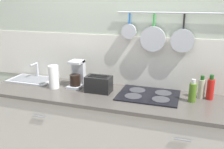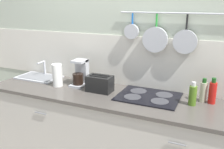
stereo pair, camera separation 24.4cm
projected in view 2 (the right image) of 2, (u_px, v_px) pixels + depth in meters
The scene contains 11 objects.
wall_back at pixel (129, 51), 2.70m from camera, with size 7.20×0.13×2.60m.
cabinet_base at pixel (115, 136), 2.62m from camera, with size 2.73×0.65×0.85m.
countertop at pixel (115, 97), 2.49m from camera, with size 2.77×0.67×0.03m.
sink_basin at pixel (39, 76), 3.05m from camera, with size 0.52×0.32×0.19m.
paper_towel_roll at pixel (57, 75), 2.73m from camera, with size 0.11×0.11×0.25m.
coffee_maker at pixel (80, 74), 2.76m from camera, with size 0.15×0.21×0.29m.
toaster at pixel (100, 84), 2.57m from camera, with size 0.28×0.16×0.17m.
cooktop at pixel (148, 96), 2.44m from camera, with size 0.59×0.46×0.01m.
bottle_dish_soap at pixel (193, 95), 2.23m from camera, with size 0.07×0.07×0.22m.
bottle_sesame_oil at pixel (203, 91), 2.31m from camera, with size 0.07×0.07×0.22m.
bottle_hot_sauce at pixel (213, 92), 2.27m from camera, with size 0.07×0.07×0.24m.
Camera 2 is at (0.93, -2.13, 1.79)m, focal length 40.00 mm.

